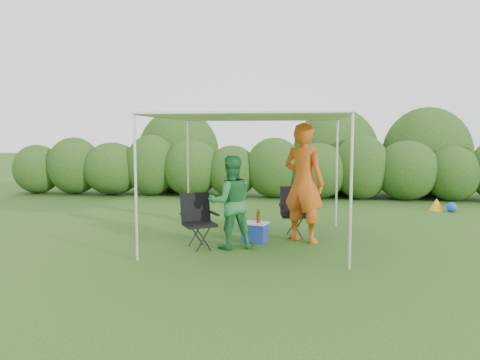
# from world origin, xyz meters

# --- Properties ---
(ground) EXTENTS (70.00, 70.00, 0.00)m
(ground) POSITION_xyz_m (0.00, 0.00, 0.00)
(ground) COLOR #355E1D
(hedge) EXTENTS (16.25, 1.53, 1.80)m
(hedge) POSITION_xyz_m (0.12, 6.00, 0.82)
(hedge) COLOR #2E531A
(hedge) RESTS_ON ground
(canopy) EXTENTS (3.10, 3.10, 2.83)m
(canopy) POSITION_xyz_m (0.00, 0.50, 2.46)
(canopy) COLOR silver
(canopy) RESTS_ON ground
(chair_right) EXTENTS (0.60, 0.56, 0.88)m
(chair_right) POSITION_xyz_m (0.71, 0.98, 0.50)
(chair_right) COLOR black
(chair_right) RESTS_ON ground
(chair_left) EXTENTS (0.68, 0.66, 0.87)m
(chair_left) POSITION_xyz_m (-0.81, -0.10, 0.49)
(chair_left) COLOR black
(chair_left) RESTS_ON ground
(man) EXTENTS (0.87, 0.77, 2.01)m
(man) POSITION_xyz_m (0.86, 0.54, 1.00)
(man) COLOR #D55418
(man) RESTS_ON ground
(woman) EXTENTS (0.88, 0.79, 1.48)m
(woman) POSITION_xyz_m (-0.28, -0.09, 0.74)
(woman) COLOR #277737
(woman) RESTS_ON ground
(cooler) EXTENTS (0.47, 0.38, 0.34)m
(cooler) POSITION_xyz_m (0.06, 0.36, 0.17)
(cooler) COLOR navy
(cooler) RESTS_ON ground
(bottle) EXTENTS (0.06, 0.06, 0.23)m
(bottle) POSITION_xyz_m (0.12, 0.32, 0.46)
(bottle) COLOR #592D0C
(bottle) RESTS_ON cooler
(lawn_toy) EXTENTS (0.58, 0.48, 0.29)m
(lawn_toy) POSITION_xyz_m (4.08, 4.22, 0.14)
(lawn_toy) COLOR orange
(lawn_toy) RESTS_ON ground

